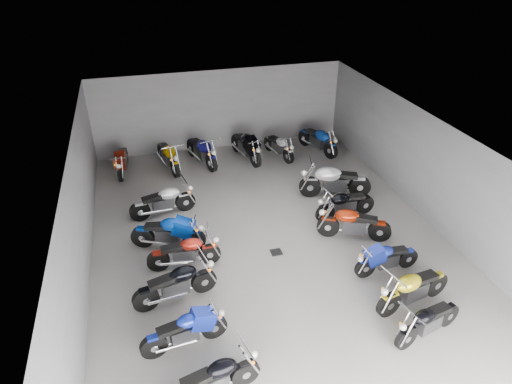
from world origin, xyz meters
TOP-DOWN VIEW (x-y plane):
  - ground at (0.00, 0.00)m, footprint 14.00×14.00m
  - wall_back at (0.00, 7.00)m, footprint 10.00×0.10m
  - wall_left at (-5.00, 0.00)m, footprint 0.10×14.00m
  - wall_right at (5.00, 0.00)m, footprint 0.10×14.00m
  - ceiling at (0.00, 0.00)m, footprint 10.00×14.00m
  - drain_grate at (0.00, -0.50)m, footprint 0.32×0.32m
  - motorcycle_left_a at (-2.54, -4.51)m, footprint 1.98×0.54m
  - motorcycle_left_b at (-2.88, -3.13)m, footprint 1.92×0.47m
  - motorcycle_left_c at (-2.90, -1.65)m, footprint 2.09×0.58m
  - motorcycle_left_d at (-2.52, -0.42)m, footprint 1.97×0.40m
  - motorcycle_left_e at (-2.84, 0.52)m, footprint 2.06×0.88m
  - motorcycle_left_f at (-2.82, 2.29)m, footprint 2.09×0.51m
  - motorcycle_right_a at (2.27, -4.27)m, footprint 1.87×0.62m
  - motorcycle_right_b at (2.48, -3.32)m, footprint 2.13×0.63m
  - motorcycle_right_c at (2.51, -2.05)m, footprint 1.85×0.39m
  - motorcycle_right_d at (2.34, -0.43)m, footprint 1.99×1.03m
  - motorcycle_right_e at (2.58, 0.64)m, footprint 2.04×0.46m
  - motorcycle_right_f at (2.80, 1.95)m, footprint 2.36×0.78m
  - motorcycle_back_a at (-4.00, 5.65)m, footprint 0.47×2.04m
  - motorcycle_back_b at (-2.33, 5.50)m, footprint 0.66×2.22m
  - motorcycle_back_c at (-1.05, 5.58)m, footprint 0.84×2.23m
  - motorcycle_back_d at (0.68, 5.52)m, footprint 0.69×2.30m
  - motorcycle_back_e at (1.98, 5.38)m, footprint 0.65×1.94m
  - motorcycle_back_f at (3.64, 5.40)m, footprint 0.89×2.13m

SIDE VIEW (x-z plane):
  - ground at x=0.00m, z-range 0.00..0.00m
  - drain_grate at x=0.00m, z-range 0.00..0.01m
  - motorcycle_right_c at x=2.51m, z-range 0.04..0.85m
  - motorcycle_right_a at x=2.27m, z-range 0.04..0.87m
  - motorcycle_left_b at x=-2.88m, z-range 0.04..0.89m
  - motorcycle_left_d at x=-2.52m, z-range 0.04..0.90m
  - motorcycle_back_e at x=1.98m, z-range 0.04..0.91m
  - motorcycle_left_a at x=-2.54m, z-range 0.04..0.92m
  - motorcycle_right_e at x=2.58m, z-range 0.04..0.94m
  - motorcycle_back_a at x=-4.00m, z-range 0.04..0.94m
  - motorcycle_left_f at x=-2.82m, z-range 0.04..0.96m
  - motorcycle_left_c at x=-2.90m, z-range 0.04..0.97m
  - motorcycle_right_d at x=2.34m, z-range 0.04..0.98m
  - motorcycle_left_e at x=-2.84m, z-range 0.04..0.99m
  - motorcycle_right_b at x=2.48m, z-range 0.04..0.99m
  - motorcycle_back_f at x=3.64m, z-range 0.04..1.02m
  - motorcycle_back_b at x=-2.33m, z-range 0.05..1.03m
  - motorcycle_back_c at x=-1.05m, z-range 0.05..1.06m
  - motorcycle_back_d at x=0.68m, z-range 0.05..1.07m
  - motorcycle_right_f at x=2.80m, z-range 0.05..1.11m
  - wall_back at x=0.00m, z-range 0.00..3.20m
  - wall_left at x=-5.00m, z-range 0.00..3.20m
  - wall_right at x=5.00m, z-range 0.00..3.20m
  - ceiling at x=0.00m, z-range 3.20..3.24m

